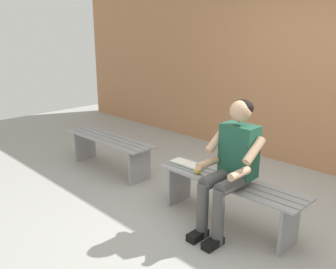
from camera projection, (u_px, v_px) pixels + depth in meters
The scene contains 7 objects.
ground_plane at pixel (88, 223), 3.62m from camera, with size 10.00×7.00×0.04m, color #9E9E99.
brick_wall at pixel (293, 68), 4.98m from camera, with size 9.50×0.24×2.72m, color #B27A51.
bench_near at pixel (228, 191), 3.51m from camera, with size 1.55×0.43×0.46m.
bench_far at pixel (110, 146), 4.87m from camera, with size 1.48×0.42×0.46m.
person_seated at pixel (231, 162), 3.29m from camera, with size 0.50×0.69×1.26m.
apple at pixel (198, 171), 3.62m from camera, with size 0.07×0.07×0.07m, color gold.
book_open at pixel (188, 164), 3.86m from camera, with size 0.42×0.17×0.02m.
Camera 1 is at (-1.88, 2.68, 1.86)m, focal length 38.16 mm.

